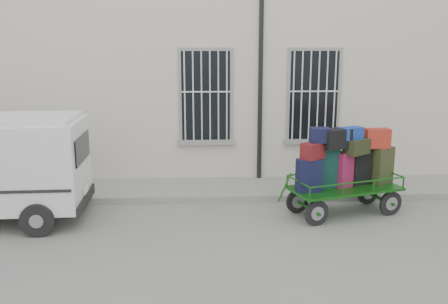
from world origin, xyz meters
name	(u,v)px	position (x,y,z in m)	size (l,w,h in m)	color
ground	(228,224)	(0.00, 0.00, 0.00)	(80.00, 80.00, 0.00)	slate
building	(219,61)	(0.00, 5.50, 3.00)	(24.00, 5.15, 6.00)	beige
sidewalk	(223,189)	(0.00, 2.20, 0.07)	(24.00, 1.70, 0.15)	gray
luggage_cart	(345,167)	(2.46, 0.53, 1.03)	(2.74, 1.68, 1.88)	black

